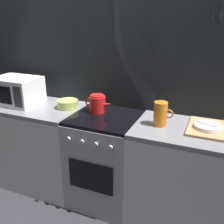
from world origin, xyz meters
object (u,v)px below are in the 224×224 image
Objects in this scene: stove_unit at (105,160)px; microwave at (17,91)px; kettle at (97,104)px; mixing_bowl at (68,104)px; pitcher at (161,114)px; dish_pile at (208,128)px.

microwave is at bearing -178.98° from stove_unit.
kettle is 0.32m from mixing_bowl.
pitcher reaches higher than kettle.
dish_pile is at bearing 2.19° from microwave.
pitcher is at bearing -170.69° from dish_pile.
kettle is at bearing 6.09° from microwave.
microwave is at bearing -179.60° from pitcher.
stove_unit is 0.75m from pitcher.
microwave is 0.87m from kettle.
dish_pile is (1.85, 0.07, -0.12)m from microwave.
pitcher is (0.93, -0.07, 0.06)m from mixing_bowl.
kettle is 0.71× the size of dish_pile.
pitcher is 0.38m from dish_pile.
dish_pile is (0.37, 0.06, -0.08)m from pitcher.
kettle reaches higher than mixing_bowl.
kettle is (-0.11, 0.08, 0.53)m from stove_unit.
dish_pile reaches higher than stove_unit.
microwave is at bearing -173.91° from kettle.
microwave is at bearing -177.81° from dish_pile.
mixing_bowl is 1.30m from dish_pile.
stove_unit is 0.55m from kettle.
dish_pile is (0.87, 0.05, 0.47)m from stove_unit.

